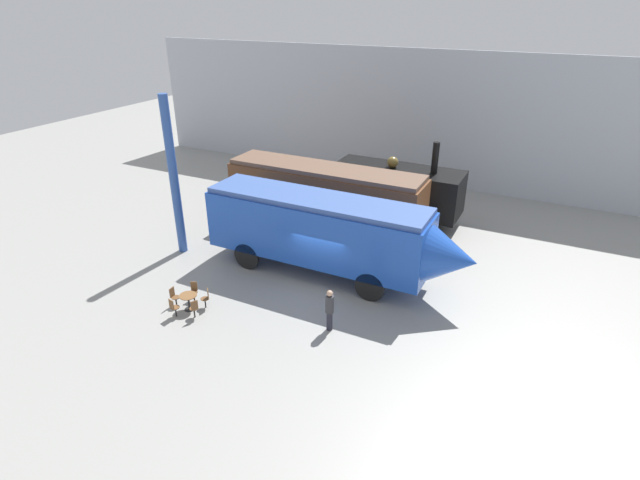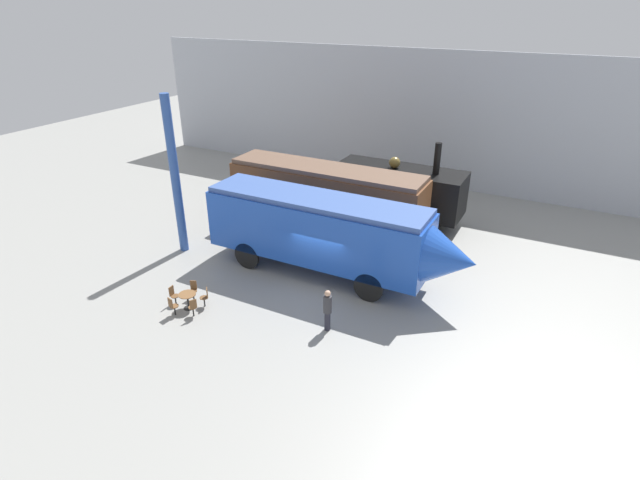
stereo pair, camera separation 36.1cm
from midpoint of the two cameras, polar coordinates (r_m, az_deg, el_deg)
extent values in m
plane|color=gray|center=(23.26, 0.81, -4.85)|extent=(80.00, 80.00, 0.00)
cube|color=#B2B7C1|center=(35.33, 12.61, 13.27)|extent=(44.00, 0.15, 9.00)
cube|color=black|center=(29.33, 9.37, 5.79)|extent=(7.37, 2.67, 2.44)
cylinder|color=black|center=(28.16, 13.61, 9.04)|extent=(0.36, 0.36, 1.74)
sphere|color=brown|center=(28.95, 8.89, 8.74)|extent=(0.64, 0.64, 0.64)
cylinder|color=black|center=(28.15, 12.56, 1.55)|extent=(1.14, 0.12, 1.14)
cylinder|color=black|center=(30.44, 13.90, 3.30)|extent=(1.14, 0.12, 1.14)
cylinder|color=black|center=(29.43, 4.29, 3.23)|extent=(1.14, 0.12, 1.14)
cylinder|color=black|center=(31.63, 6.16, 4.81)|extent=(1.14, 0.12, 1.14)
cube|color=brown|center=(27.20, 1.08, 4.98)|extent=(10.86, 2.50, 2.87)
cube|color=brown|center=(26.68, 1.11, 8.09)|extent=(10.64, 2.30, 0.24)
cylinder|color=black|center=(25.65, 6.38, -0.46)|extent=(1.13, 0.12, 1.13)
cylinder|color=black|center=(27.68, 8.21, 1.49)|extent=(1.13, 0.12, 1.13)
cylinder|color=black|center=(28.38, -5.92, 2.26)|extent=(1.13, 0.12, 1.13)
cylinder|color=black|center=(30.23, -3.47, 3.88)|extent=(1.13, 0.12, 1.13)
cube|color=blue|center=(23.08, 0.06, 1.18)|extent=(10.58, 2.60, 2.73)
cone|color=blue|center=(21.23, 15.30, -2.16)|extent=(2.00, 2.47, 2.47)
cube|color=#3A579D|center=(22.50, 0.06, 4.62)|extent=(10.36, 2.39, 0.24)
cylinder|color=black|center=(21.67, 6.02, -5.45)|extent=(1.35, 0.12, 1.35)
cylinder|color=black|center=(23.70, 8.28, -2.64)|extent=(1.35, 0.12, 1.35)
cylinder|color=black|center=(24.34, -7.95, -1.81)|extent=(1.35, 0.12, 1.35)
cylinder|color=black|center=(26.16, -4.86, 0.43)|extent=(1.35, 0.12, 1.35)
cylinder|color=black|center=(22.12, -14.29, -7.53)|extent=(0.44, 0.44, 0.02)
cylinder|color=black|center=(21.94, -14.39, -6.79)|extent=(0.08, 0.08, 0.66)
cylinder|color=brown|center=(21.76, -14.49, -6.03)|extent=(0.74, 0.74, 0.03)
cylinder|color=black|center=(22.38, -15.73, -6.67)|extent=(0.06, 0.06, 0.42)
cylinder|color=brown|center=(22.27, -15.80, -6.18)|extent=(0.36, 0.36, 0.03)
cube|color=brown|center=(22.24, -16.18, -5.60)|extent=(0.06, 0.29, 0.42)
cylinder|color=black|center=(21.72, -15.79, -7.77)|extent=(0.06, 0.06, 0.42)
cylinder|color=brown|center=(21.60, -15.86, -7.27)|extent=(0.36, 0.36, 0.03)
cube|color=brown|center=(21.42, -16.27, -6.93)|extent=(0.29, 0.11, 0.42)
cylinder|color=black|center=(21.46, -13.81, -7.96)|extent=(0.06, 0.06, 0.42)
cylinder|color=brown|center=(21.34, -13.88, -7.45)|extent=(0.36, 0.36, 0.03)
cube|color=brown|center=(21.10, -13.81, -7.15)|extent=(0.19, 0.27, 0.42)
cylinder|color=black|center=(21.98, -12.61, -6.94)|extent=(0.06, 0.06, 0.42)
cylinder|color=brown|center=(21.86, -12.66, -6.44)|extent=(0.36, 0.36, 0.03)
cube|color=brown|center=(21.73, -12.32, -5.90)|extent=(0.22, 0.25, 0.42)
cylinder|color=black|center=(22.54, -13.81, -6.18)|extent=(0.06, 0.06, 0.42)
cylinder|color=brown|center=(22.42, -13.87, -5.69)|extent=(0.36, 0.36, 0.03)
cube|color=brown|center=(22.43, -13.81, -5.00)|extent=(0.28, 0.15, 0.42)
cylinder|color=#262633|center=(19.96, 1.38, -9.23)|extent=(0.24, 0.24, 0.83)
cylinder|color=#333338|center=(19.52, 1.40, -7.34)|extent=(0.34, 0.34, 0.74)
sphere|color=tan|center=(19.26, 1.42, -6.13)|extent=(0.24, 0.24, 0.24)
cylinder|color=#2D519E|center=(25.60, -15.84, 6.97)|extent=(0.44, 0.44, 8.00)
camera|label=1|loc=(0.18, -89.56, 0.21)|focal=28.00mm
camera|label=2|loc=(0.18, 90.44, -0.21)|focal=28.00mm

